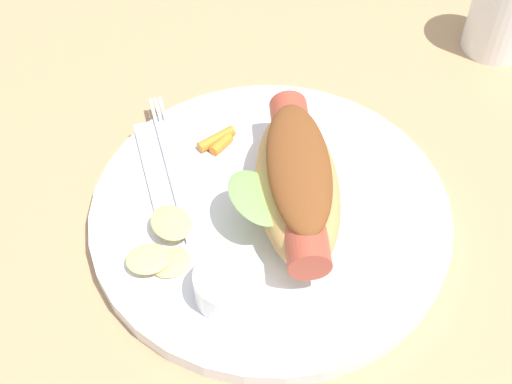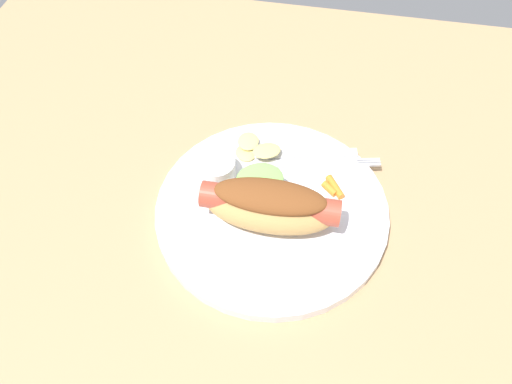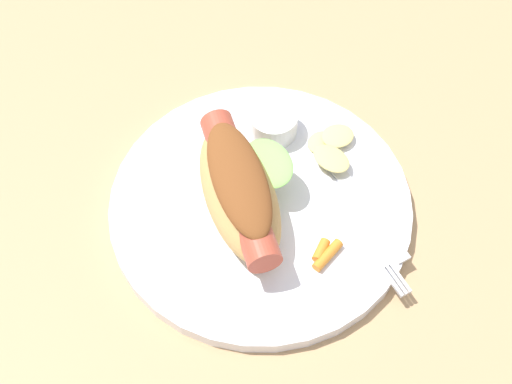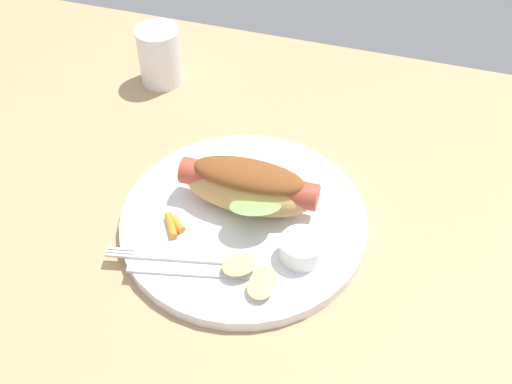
{
  "view_description": "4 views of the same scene",
  "coord_description": "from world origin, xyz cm",
  "px_view_note": "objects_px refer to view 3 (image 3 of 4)",
  "views": [
    {
      "loc": [
        37.86,
        -0.57,
        47.64
      ],
      "look_at": [
        3.0,
        1.48,
        4.65
      ],
      "focal_mm": 49.29,
      "sensor_mm": 36.0,
      "label": 1
    },
    {
      "loc": [
        -2.46,
        39.09,
        53.95
      ],
      "look_at": [
        4.08,
        4.36,
        6.45
      ],
      "focal_mm": 34.83,
      "sensor_mm": 36.0,
      "label": 2
    },
    {
      "loc": [
        -34.79,
        14.07,
        63.82
      ],
      "look_at": [
        0.71,
        3.66,
        6.28
      ],
      "focal_mm": 52.04,
      "sensor_mm": 36.0,
      "label": 3
    },
    {
      "loc": [
        18.04,
        -43.79,
        57.21
      ],
      "look_at": [
        3.26,
        4.68,
        4.23
      ],
      "focal_mm": 42.92,
      "sensor_mm": 36.0,
      "label": 4
    }
  ],
  "objects_px": {
    "plate": "(261,207)",
    "carrot_garnish": "(325,253)",
    "knife": "(363,204)",
    "sauce_ramekin": "(274,123)",
    "fork": "(354,222)",
    "hot_dog": "(240,189)",
    "chips_pile": "(331,146)"
  },
  "relations": [
    {
      "from": "sauce_ramekin",
      "to": "carrot_garnish",
      "type": "distance_m",
      "value": 0.16
    },
    {
      "from": "carrot_garnish",
      "to": "fork",
      "type": "bearing_deg",
      "value": -56.37
    },
    {
      "from": "plate",
      "to": "carrot_garnish",
      "type": "bearing_deg",
      "value": -150.92
    },
    {
      "from": "fork",
      "to": "plate",
      "type": "bearing_deg",
      "value": -132.95
    },
    {
      "from": "plate",
      "to": "hot_dog",
      "type": "height_order",
      "value": "hot_dog"
    },
    {
      "from": "hot_dog",
      "to": "knife",
      "type": "relative_size",
      "value": 1.18
    },
    {
      "from": "plate",
      "to": "fork",
      "type": "bearing_deg",
      "value": -120.7
    },
    {
      "from": "fork",
      "to": "hot_dog",
      "type": "bearing_deg",
      "value": -127.6
    },
    {
      "from": "fork",
      "to": "chips_pile",
      "type": "xyz_separation_m",
      "value": [
        0.09,
        -0.01,
        0.01
      ]
    },
    {
      "from": "hot_dog",
      "to": "carrot_garnish",
      "type": "distance_m",
      "value": 0.1
    },
    {
      "from": "chips_pile",
      "to": "sauce_ramekin",
      "type": "bearing_deg",
      "value": 49.3
    },
    {
      "from": "fork",
      "to": "knife",
      "type": "bearing_deg",
      "value": 124.98
    },
    {
      "from": "plate",
      "to": "carrot_garnish",
      "type": "distance_m",
      "value": 0.09
    },
    {
      "from": "knife",
      "to": "sauce_ramekin",
      "type": "bearing_deg",
      "value": -165.52
    },
    {
      "from": "knife",
      "to": "chips_pile",
      "type": "distance_m",
      "value": 0.07
    },
    {
      "from": "knife",
      "to": "plate",
      "type": "bearing_deg",
      "value": -120.96
    },
    {
      "from": "knife",
      "to": "carrot_garnish",
      "type": "distance_m",
      "value": 0.07
    },
    {
      "from": "sauce_ramekin",
      "to": "hot_dog",
      "type": "bearing_deg",
      "value": 143.98
    },
    {
      "from": "chips_pile",
      "to": "carrot_garnish",
      "type": "bearing_deg",
      "value": 158.22
    },
    {
      "from": "knife",
      "to": "fork",
      "type": "bearing_deg",
      "value": -55.33
    },
    {
      "from": "fork",
      "to": "carrot_garnish",
      "type": "xyz_separation_m",
      "value": [
        -0.03,
        0.04,
        0.0
      ]
    },
    {
      "from": "plate",
      "to": "fork",
      "type": "distance_m",
      "value": 0.09
    },
    {
      "from": "fork",
      "to": "knife",
      "type": "distance_m",
      "value": 0.02
    },
    {
      "from": "hot_dog",
      "to": "sauce_ramekin",
      "type": "height_order",
      "value": "hot_dog"
    },
    {
      "from": "chips_pile",
      "to": "carrot_garnish",
      "type": "distance_m",
      "value": 0.12
    },
    {
      "from": "hot_dog",
      "to": "fork",
      "type": "height_order",
      "value": "hot_dog"
    },
    {
      "from": "plate",
      "to": "chips_pile",
      "type": "height_order",
      "value": "chips_pile"
    },
    {
      "from": "carrot_garnish",
      "to": "plate",
      "type": "bearing_deg",
      "value": 29.08
    },
    {
      "from": "fork",
      "to": "knife",
      "type": "xyz_separation_m",
      "value": [
        0.02,
        -0.01,
        -0.0
      ]
    },
    {
      "from": "hot_dog",
      "to": "knife",
      "type": "distance_m",
      "value": 0.12
    },
    {
      "from": "fork",
      "to": "knife",
      "type": "relative_size",
      "value": 1.17
    },
    {
      "from": "sauce_ramekin",
      "to": "fork",
      "type": "height_order",
      "value": "sauce_ramekin"
    }
  ]
}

